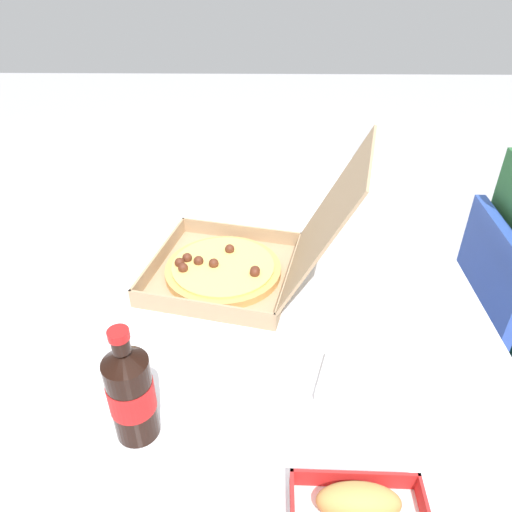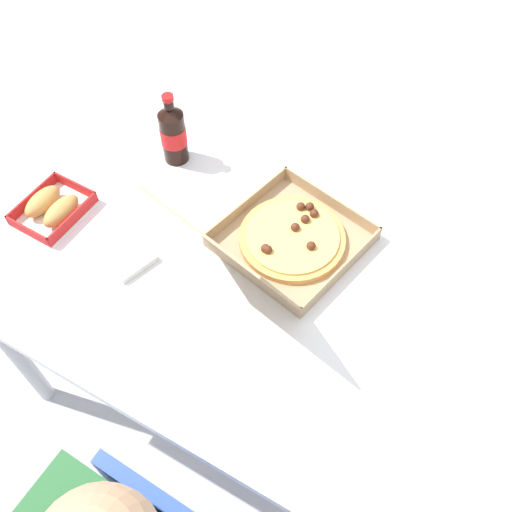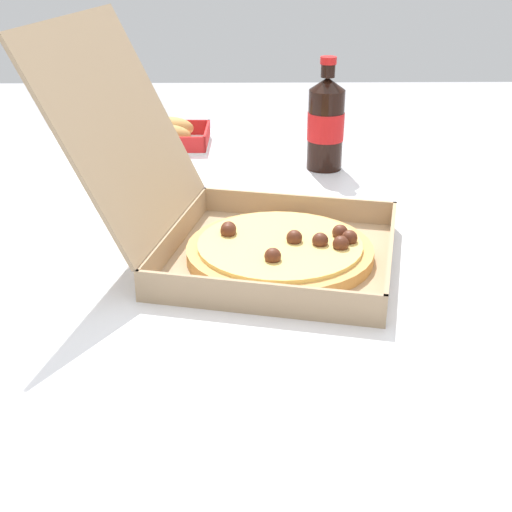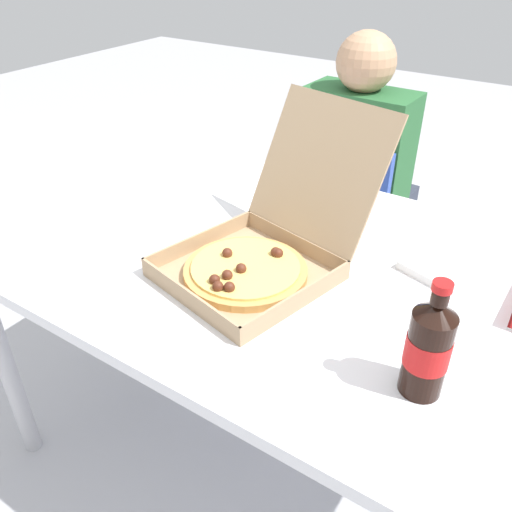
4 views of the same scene
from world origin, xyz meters
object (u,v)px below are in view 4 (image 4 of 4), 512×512
Objects in this scene: pizza_box_open at (260,251)px; paper_menu at (198,173)px; diner_person at (361,167)px; cola_bottle at (428,348)px; chair at (348,224)px; napkin_pile at (431,267)px.

pizza_box_open reaches higher than paper_menu.
cola_bottle is at bearing -61.33° from diner_person.
cola_bottle is at bearing -41.50° from paper_menu.
chair is 0.85m from pizza_box_open.
cola_bottle reaches higher than chair.
napkin_pile is (-0.10, 0.37, -0.08)m from cola_bottle.
napkin_pile is at bearing 33.03° from pizza_box_open.
pizza_box_open is 0.39m from napkin_pile.
diner_person is at bearing 125.35° from napkin_pile.
pizza_box_open is at bearing -82.30° from diner_person.
chair is 1.55× the size of pizza_box_open.
diner_person is at bearing 97.70° from pizza_box_open.
diner_person reaches higher than paper_menu.
chair is 0.72× the size of diner_person.
chair is at bearing 120.23° from cola_bottle.
napkin_pile is at bearing -51.86° from chair.
pizza_box_open is (0.11, -0.83, 0.12)m from diner_person.
diner_person reaches higher than pizza_box_open.
pizza_box_open is 0.57m from paper_menu.
pizza_box_open reaches higher than cola_bottle.
diner_person is at bearing 88.35° from chair.
chair is 7.55× the size of napkin_pile.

